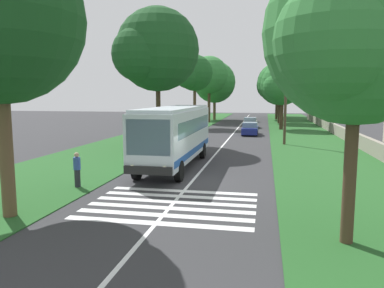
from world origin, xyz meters
name	(u,v)px	position (x,y,z in m)	size (l,w,h in m)	color
ground	(190,183)	(0.00, 0.00, 0.00)	(160.00, 160.00, 0.00)	#333335
grass_verge_left	(136,143)	(15.00, 8.20, 0.02)	(120.00, 8.00, 0.04)	#235623
grass_verge_right	(318,147)	(15.00, -8.20, 0.02)	(120.00, 8.00, 0.04)	#235623
centre_line	(223,145)	(15.00, 0.00, 0.00)	(110.00, 0.16, 0.01)	silver
coach_bus	(175,133)	(4.23, 1.80, 2.15)	(11.16, 2.62, 3.73)	silver
zebra_crossing	(172,205)	(-3.85, 0.00, 0.00)	(4.95, 6.80, 0.01)	silver
trailing_car_0	(250,129)	(24.54, -2.01, 0.67)	(4.30, 1.78, 1.43)	navy
trailing_car_1	(250,123)	(34.38, -1.62, 0.67)	(4.30, 1.78, 1.43)	#B7A893
roadside_tree_left_0	(194,74)	(32.90, 6.12, 7.35)	(6.26, 4.98, 9.96)	#4C3826
roadside_tree_left_1	(214,83)	(50.08, 5.69, 6.70)	(8.63, 7.55, 10.61)	brown
roadside_tree_left_2	(209,76)	(43.25, 5.62, 7.64)	(7.26, 6.10, 10.82)	#4C3826
roadside_tree_left_4	(156,52)	(13.38, 5.66, 8.13)	(8.56, 7.11, 11.84)	#3D2D1E
roadside_tree_right_0	(279,84)	(43.22, -5.70, 6.22)	(7.98, 6.96, 9.82)	#3D2D1E
roadside_tree_right_1	(276,84)	(53.02, -5.43, 6.60)	(8.77, 7.35, 10.42)	#3D2D1E
roadside_tree_right_2	(281,85)	(32.07, -5.61, 5.78)	(6.46, 5.51, 8.64)	#3D2D1E
roadside_tree_right_3	(276,82)	(62.11, -5.76, 7.31)	(9.61, 7.65, 11.29)	brown
roadside_tree_right_4	(352,37)	(-6.58, -6.04, 6.08)	(6.27, 5.31, 8.84)	#4C3826
utility_pole	(286,95)	(16.39, -5.41, 4.46)	(0.24, 1.40, 8.55)	#473828
roadside_wall	(348,135)	(20.00, -11.60, 0.61)	(70.00, 0.40, 1.14)	gray
pedestrian	(77,169)	(-1.92, 5.18, 0.91)	(0.34, 0.34, 1.69)	#26262D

